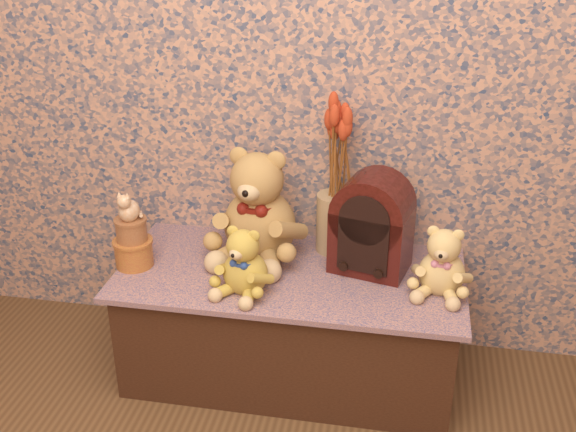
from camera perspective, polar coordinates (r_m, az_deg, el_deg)
name	(u,v)px	position (r m, az deg, el deg)	size (l,w,h in m)	color
display_shelf	(290,322)	(2.54, 0.21, -8.87)	(1.22, 0.59, 0.43)	navy
teddy_large	(259,198)	(2.45, -2.41, 1.49)	(0.35, 0.42, 0.44)	#A4733F
teddy_medium	(245,257)	(2.26, -3.62, -3.42)	(0.20, 0.24, 0.25)	gold
teddy_small	(443,257)	(2.31, 12.84, -3.35)	(0.20, 0.24, 0.26)	#DCB368
cathedral_radio	(372,223)	(2.38, 7.04, -0.54)	(0.26, 0.19, 0.36)	black
ceramic_vase	(334,223)	(2.52, 3.89, -0.56)	(0.13, 0.13, 0.22)	tan
dried_stalks	(337,138)	(2.40, 4.12, 6.52)	(0.23, 0.23, 0.43)	#C13D1E
biscuit_tin_lower	(134,253)	(2.50, -12.76, -3.03)	(0.13, 0.13, 0.10)	gold
biscuit_tin_upper	(131,230)	(2.46, -12.96, -1.17)	(0.11, 0.11, 0.08)	tan
cat_figurine	(128,204)	(2.42, -13.19, 0.97)	(0.09, 0.09, 0.12)	silver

